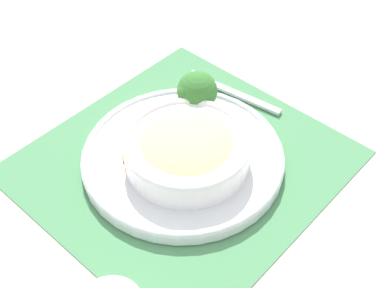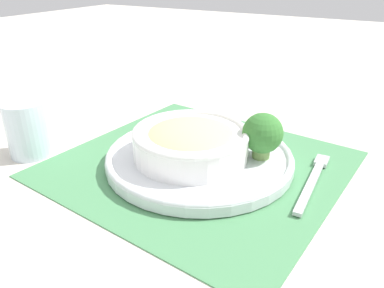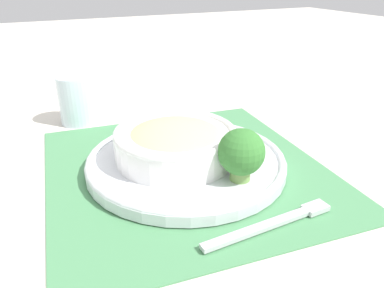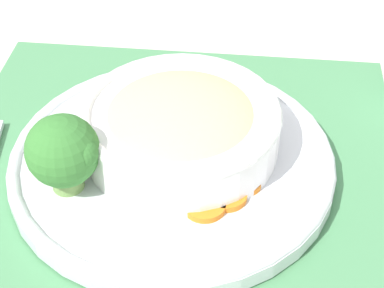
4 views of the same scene
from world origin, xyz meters
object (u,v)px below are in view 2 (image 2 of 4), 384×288
at_px(broccoli_floret, 262,134).
at_px(water_glass, 28,132).
at_px(fork, 315,176).
at_px(bowl, 191,141).

height_order(broccoli_floret, water_glass, same).
relative_size(water_glass, fork, 0.52).
distance_m(water_glass, fork, 0.48).
bearing_deg(bowl, water_glass, -159.20).
bearing_deg(fork, bowl, -164.49).
distance_m(bowl, broccoli_floret, 0.11).
bearing_deg(water_glass, bowl, 20.80).
xyz_separation_m(bowl, fork, (0.19, 0.06, -0.04)).
bearing_deg(broccoli_floret, water_glass, -156.88).
bearing_deg(water_glass, fork, 19.56).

